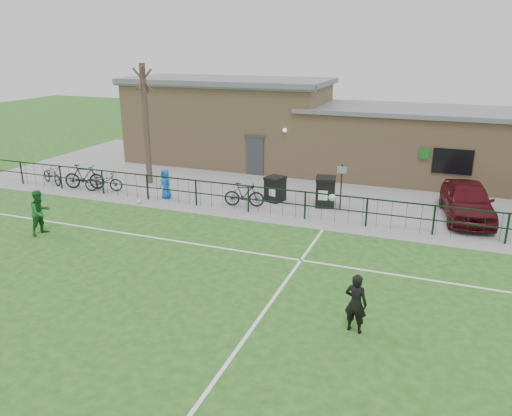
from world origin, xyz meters
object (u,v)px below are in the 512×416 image
(bicycle_d, at_px, (244,195))
(outfield_player, at_px, (40,212))
(bare_tree, at_px, (146,125))
(bicycle_b, at_px, (84,177))
(wheelie_bin_left, at_px, (275,190))
(wheelie_bin_right, at_px, (326,193))
(bicycle_c, at_px, (103,181))
(sign_post, at_px, (341,187))
(bicycle_a, at_px, (52,175))
(ball_ground, at_px, (139,202))
(car_maroon, at_px, (467,200))
(spectator_child, at_px, (166,184))

(bicycle_d, relative_size, outfield_player, 1.04)
(bare_tree, xyz_separation_m, bicycle_b, (-2.39, -2.10, -2.36))
(bare_tree, xyz_separation_m, wheelie_bin_left, (7.07, -0.63, -2.45))
(wheelie_bin_right, distance_m, bicycle_b, 11.87)
(wheelie_bin_right, relative_size, bicycle_c, 0.67)
(sign_post, height_order, bicycle_d, sign_post)
(bicycle_a, xyz_separation_m, bicycle_d, (10.61, 0.10, 0.07))
(bicycle_c, xyz_separation_m, bicycle_d, (7.31, 0.24, 0.06))
(outfield_player, distance_m, ball_ground, 4.71)
(sign_post, bearing_deg, bare_tree, 175.94)
(bicycle_a, bearing_deg, wheelie_bin_right, -62.03)
(car_maroon, bearing_deg, sign_post, 179.76)
(wheelie_bin_left, xyz_separation_m, spectator_child, (-4.90, -1.39, 0.15))
(wheelie_bin_right, distance_m, outfield_player, 11.69)
(car_maroon, height_order, bicycle_d, car_maroon)
(wheelie_bin_left, bearing_deg, bicycle_d, -112.08)
(bicycle_b, relative_size, ball_ground, 9.91)
(wheelie_bin_left, xyz_separation_m, ball_ground, (-5.60, -2.58, -0.45))
(sign_post, xyz_separation_m, spectator_child, (-7.93, -1.30, -0.32))
(bicycle_c, distance_m, outfield_player, 5.76)
(bicycle_c, distance_m, ball_ground, 2.99)
(wheelie_bin_right, height_order, sign_post, sign_post)
(sign_post, height_order, bicycle_b, sign_post)
(car_maroon, height_order, outfield_player, outfield_player)
(bicycle_a, bearing_deg, ball_ground, -79.70)
(bicycle_b, height_order, bicycle_c, bicycle_b)
(bicycle_d, bearing_deg, bare_tree, 60.36)
(wheelie_bin_left, bearing_deg, spectator_child, -146.31)
(bare_tree, xyz_separation_m, outfield_player, (0.13, -7.66, -2.14))
(ball_ground, bearing_deg, wheelie_bin_right, 18.83)
(car_maroon, bearing_deg, wheelie_bin_right, 176.83)
(bicycle_c, bearing_deg, wheelie_bin_right, -101.65)
(bicycle_b, xyz_separation_m, ball_ground, (3.86, -1.10, -0.53))
(bare_tree, relative_size, sign_post, 3.00)
(car_maroon, distance_m, bicycle_d, 9.32)
(ball_ground, bearing_deg, wheelie_bin_left, 24.75)
(car_maroon, xyz_separation_m, ball_ground, (-13.72, -3.17, -0.69))
(sign_post, relative_size, outfield_player, 1.16)
(wheelie_bin_right, distance_m, bicycle_a, 14.02)
(bicycle_b, bearing_deg, car_maroon, -98.07)
(spectator_child, distance_m, ball_ground, 1.51)
(car_maroon, xyz_separation_m, spectator_child, (-13.02, -1.97, -0.09))
(wheelie_bin_left, distance_m, ball_ground, 6.18)
(outfield_player, bearing_deg, bicycle_a, 49.20)
(car_maroon, distance_m, bicycle_b, 17.69)
(car_maroon, relative_size, bicycle_d, 2.52)
(bare_tree, relative_size, bicycle_d, 3.36)
(car_maroon, xyz_separation_m, outfield_player, (-15.05, -7.62, 0.07))
(wheelie_bin_left, bearing_deg, sign_post, 16.21)
(wheelie_bin_left, distance_m, bicycle_b, 9.57)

